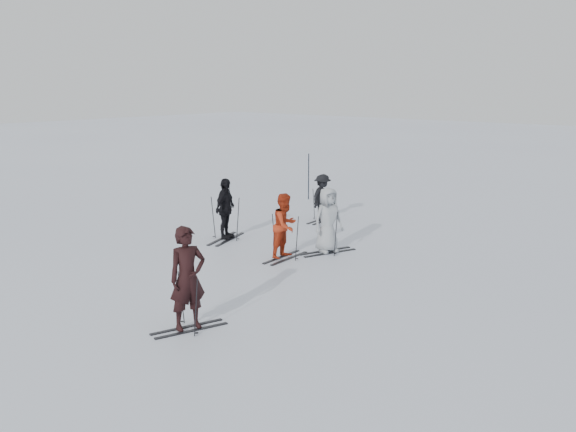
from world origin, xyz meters
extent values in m
plane|color=silver|center=(0.00, 0.00, 0.00)|extent=(120.00, 120.00, 0.00)
imported|color=black|center=(2.30, -4.73, 1.00)|extent=(0.68, 0.84, 2.01)
imported|color=#A72C12|center=(0.45, 0.35, 0.87)|extent=(0.74, 0.91, 1.75)
imported|color=#9EA4A7|center=(0.97, 1.56, 0.90)|extent=(0.84, 1.03, 1.81)
imported|color=black|center=(-2.29, 0.80, 0.92)|extent=(0.77, 1.16, 1.83)
imported|color=black|center=(-1.64, 4.79, 0.79)|extent=(0.67, 1.06, 1.58)
cylinder|color=black|center=(-4.52, 7.70, 0.93)|extent=(0.05, 0.05, 1.85)
camera|label=1|loc=(11.24, -12.45, 4.70)|focal=40.00mm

